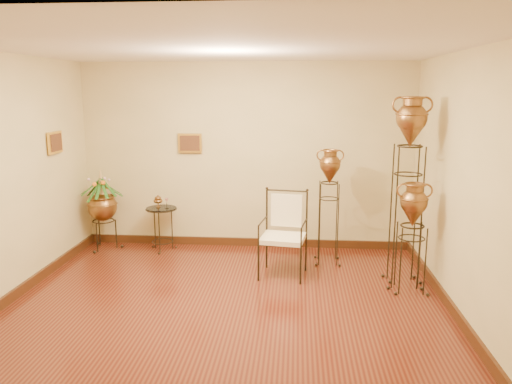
# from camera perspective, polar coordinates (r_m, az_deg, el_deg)

# --- Properties ---
(ground) EXTENTS (5.00, 5.00, 0.00)m
(ground) POSITION_cam_1_polar(r_m,az_deg,el_deg) (5.56, -3.79, -13.87)
(ground) COLOR #582614
(ground) RESTS_ON ground
(room_shell) EXTENTS (5.02, 5.02, 2.81)m
(room_shell) POSITION_cam_1_polar(r_m,az_deg,el_deg) (5.07, -4.10, 4.14)
(room_shell) COLOR beige
(room_shell) RESTS_ON ground
(amphora_tall) EXTENTS (0.52, 0.52, 2.34)m
(amphora_tall) POSITION_cam_1_polar(r_m,az_deg,el_deg) (6.30, 16.89, 0.19)
(amphora_tall) COLOR #2D2516
(amphora_tall) RESTS_ON ground
(amphora_mid) EXTENTS (0.47, 0.47, 1.62)m
(amphora_mid) POSITION_cam_1_polar(r_m,az_deg,el_deg) (6.96, 8.32, -1.57)
(amphora_mid) COLOR #2D2516
(amphora_mid) RESTS_ON ground
(amphora_short) EXTENTS (0.47, 0.47, 1.35)m
(amphora_short) POSITION_cam_1_polar(r_m,az_deg,el_deg) (6.25, 17.36, -4.90)
(amphora_short) COLOR #2D2516
(amphora_short) RESTS_ON ground
(planter_urn) EXTENTS (0.90, 0.90, 1.28)m
(planter_urn) POSITION_cam_1_polar(r_m,az_deg,el_deg) (7.87, -17.16, -1.23)
(planter_urn) COLOR #2D2516
(planter_urn) RESTS_ON ground
(armchair) EXTENTS (0.70, 0.67, 1.11)m
(armchair) POSITION_cam_1_polar(r_m,az_deg,el_deg) (6.47, 3.11, -4.90)
(armchair) COLOR #2D2516
(armchair) RESTS_ON ground
(side_table) EXTENTS (0.50, 0.50, 0.83)m
(side_table) POSITION_cam_1_polar(r_m,az_deg,el_deg) (7.67, -10.70, -4.07)
(side_table) COLOR #2D2516
(side_table) RESTS_ON ground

